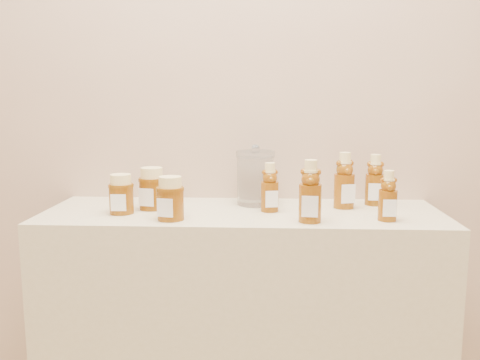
# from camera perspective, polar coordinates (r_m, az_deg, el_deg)

# --- Properties ---
(wall_back) EXTENTS (3.50, 0.02, 2.70)m
(wall_back) POSITION_cam_1_polar(r_m,az_deg,el_deg) (1.71, 0.61, 12.94)
(wall_back) COLOR tan
(wall_back) RESTS_ON ground
(display_table) EXTENTS (1.20, 0.40, 0.90)m
(display_table) POSITION_cam_1_polar(r_m,az_deg,el_deg) (1.70, 0.27, -18.49)
(display_table) COLOR #C1B48D
(display_table) RESTS_ON ground
(bear_bottle_back_left) EXTENTS (0.07, 0.07, 0.17)m
(bear_bottle_back_left) POSITION_cam_1_polar(r_m,az_deg,el_deg) (1.52, 3.37, -0.45)
(bear_bottle_back_left) COLOR #653208
(bear_bottle_back_left) RESTS_ON display_table
(bear_bottle_back_mid) EXTENTS (0.08, 0.08, 0.20)m
(bear_bottle_back_mid) POSITION_cam_1_polar(r_m,az_deg,el_deg) (1.60, 11.65, 0.37)
(bear_bottle_back_mid) COLOR #653208
(bear_bottle_back_mid) RESTS_ON display_table
(bear_bottle_back_right) EXTENTS (0.07, 0.07, 0.18)m
(bear_bottle_back_right) POSITION_cam_1_polar(r_m,az_deg,el_deg) (1.67, 14.92, 0.39)
(bear_bottle_back_right) COLOR #653208
(bear_bottle_back_right) RESTS_ON display_table
(bear_bottle_front_left) EXTENTS (0.07, 0.07, 0.20)m
(bear_bottle_front_left) POSITION_cam_1_polar(r_m,az_deg,el_deg) (1.40, 7.91, -0.79)
(bear_bottle_front_left) COLOR #653208
(bear_bottle_front_left) RESTS_ON display_table
(bear_bottle_front_right) EXTENTS (0.05, 0.05, 0.16)m
(bear_bottle_front_right) POSITION_cam_1_polar(r_m,az_deg,el_deg) (1.46, 16.29, -1.34)
(bear_bottle_front_right) COLOR #653208
(bear_bottle_front_right) RESTS_ON display_table
(honey_jar_left) EXTENTS (0.08, 0.08, 0.12)m
(honey_jar_left) POSITION_cam_1_polar(r_m,az_deg,el_deg) (1.54, -13.20, -1.54)
(honey_jar_left) COLOR #653208
(honey_jar_left) RESTS_ON display_table
(honey_jar_back) EXTENTS (0.10, 0.10, 0.13)m
(honey_jar_back) POSITION_cam_1_polar(r_m,az_deg,el_deg) (1.58, -9.86, -0.94)
(honey_jar_back) COLOR #653208
(honey_jar_back) RESTS_ON display_table
(honey_jar_front) EXTENTS (0.09, 0.09, 0.12)m
(honey_jar_front) POSITION_cam_1_polar(r_m,az_deg,el_deg) (1.43, -7.81, -2.04)
(honey_jar_front) COLOR #653208
(honey_jar_front) RESTS_ON display_table
(glass_canister) EXTENTS (0.13, 0.13, 0.19)m
(glass_canister) POSITION_cam_1_polar(r_m,az_deg,el_deg) (1.62, 1.73, 0.50)
(glass_canister) COLOR white
(glass_canister) RESTS_ON display_table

